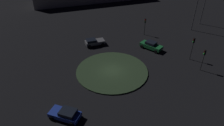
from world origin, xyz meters
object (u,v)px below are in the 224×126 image
at_px(streetlamp_northeast_near, 205,2).
at_px(traffic_light_east, 193,45).
at_px(car_green, 151,45).
at_px(car_grey, 94,42).
at_px(streetlamp_northeast, 196,8).
at_px(car_blue, 66,114).
at_px(traffic_light_east_near, 204,56).
at_px(traffic_light_northeast, 145,23).

bearing_deg(streetlamp_northeast_near, traffic_light_east, -124.65).
height_order(car_green, streetlamp_northeast_near, streetlamp_northeast_near).
xyz_separation_m(car_grey, streetlamp_northeast, (23.50, 3.73, 4.63)).
bearing_deg(car_green, traffic_light_east, 9.67).
xyz_separation_m(traffic_light_east, streetlamp_northeast_near, (10.57, 15.29, 2.52)).
distance_m(car_grey, car_blue, 19.73).
height_order(car_blue, streetlamp_northeast, streetlamp_northeast).
distance_m(car_green, traffic_light_east, 7.95).
distance_m(car_green, streetlamp_northeast_near, 19.95).
bearing_deg(traffic_light_east, streetlamp_northeast_near, -129.88).
height_order(car_blue, traffic_light_east_near, traffic_light_east_near).
bearing_deg(traffic_light_east, car_grey, -31.78).
height_order(streetlamp_northeast, streetlamp_northeast_near, streetlamp_northeast).
distance_m(car_grey, streetlamp_northeast_near, 28.69).
relative_size(traffic_light_east, traffic_light_northeast, 1.14).
relative_size(car_green, traffic_light_east_near, 1.15).
bearing_deg(car_green, traffic_light_east_near, -5.01).
distance_m(traffic_light_northeast, streetlamp_northeast, 12.16).
height_order(car_green, streetlamp_northeast, streetlamp_northeast).
xyz_separation_m(traffic_light_east_near, streetlamp_northeast, (6.53, 15.70, 2.59)).
relative_size(car_grey, traffic_light_northeast, 1.10).
bearing_deg(traffic_light_northeast, car_grey, -38.44).
distance_m(car_green, traffic_light_east_near, 10.53).
xyz_separation_m(car_grey, car_blue, (-5.41, -18.97, -0.02)).
bearing_deg(traffic_light_northeast, traffic_light_east_near, 56.06).
bearing_deg(car_grey, streetlamp_northeast, -1.25).
xyz_separation_m(car_green, streetlamp_northeast_near, (16.37, 10.35, 4.80)).
xyz_separation_m(car_grey, car_green, (11.06, -3.48, 0.04)).
bearing_deg(car_green, car_grey, -147.38).
height_order(car_green, traffic_light_east, traffic_light_east).
height_order(traffic_light_east_near, streetlamp_northeast_near, streetlamp_northeast_near).
bearing_deg(car_green, traffic_light_northeast, 134.89).
bearing_deg(car_grey, car_blue, -116.19).
bearing_deg(traffic_light_east, streetlamp_northeast, -123.88).
height_order(car_grey, traffic_light_east_near, traffic_light_east_near).
xyz_separation_m(traffic_light_east_near, streetlamp_northeast_near, (10.46, 18.83, 2.79)).
bearing_deg(streetlamp_northeast, car_blue, -141.86).
distance_m(car_blue, streetlamp_northeast, 37.05).
xyz_separation_m(car_blue, traffic_light_northeast, (17.07, 22.08, 1.97)).
height_order(car_grey, car_blue, car_grey).
bearing_deg(traffic_light_east, traffic_light_east_near, 86.60).
relative_size(car_blue, streetlamp_northeast, 0.50).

